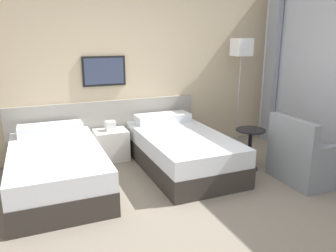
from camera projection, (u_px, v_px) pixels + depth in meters
name	position (u px, v px, depth m)	size (l,w,h in m)	color
ground_plane	(196.00, 214.00, 3.40)	(16.00, 16.00, 0.00)	slate
wall_headboard	(130.00, 70.00, 5.04)	(10.00, 0.10, 2.70)	#C6B28E
bed_near_door	(57.00, 167.00, 3.96)	(1.06, 1.90, 0.63)	#332D28
bed_near_window	(181.00, 150.00, 4.57)	(1.06, 1.90, 0.63)	#332D28
nightstand	(111.00, 144.00, 4.90)	(0.48, 0.38, 0.59)	beige
floor_lamp	(241.00, 54.00, 5.25)	(0.27, 0.27, 1.77)	#9E9993
side_table	(250.00, 142.00, 4.49)	(0.40, 0.40, 0.58)	black
armchair	(307.00, 160.00, 4.17)	(0.77, 0.79, 0.84)	gray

